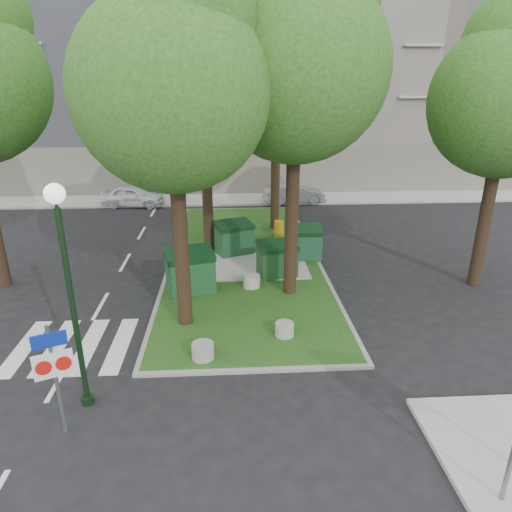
{
  "coord_description": "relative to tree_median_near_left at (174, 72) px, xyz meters",
  "views": [
    {
      "loc": [
        -0.07,
        -10.09,
        7.09
      ],
      "look_at": [
        0.73,
        3.19,
        2.0
      ],
      "focal_mm": 32.0,
      "sensor_mm": 36.0,
      "label": 1
    }
  ],
  "objects": [
    {
      "name": "ground",
      "position": [
        1.41,
        -2.56,
        -7.32
      ],
      "size": [
        120.0,
        120.0,
        0.0
      ],
      "primitive_type": "plane",
      "color": "black",
      "rests_on": "ground"
    },
    {
      "name": "median_island",
      "position": [
        1.91,
        5.44,
        -7.26
      ],
      "size": [
        6.0,
        16.0,
        0.12
      ],
      "primitive_type": "cube",
      "color": "#154112",
      "rests_on": "ground"
    },
    {
      "name": "median_kerb",
      "position": [
        1.91,
        5.44,
        -7.27
      ],
      "size": [
        6.3,
        16.3,
        0.1
      ],
      "primitive_type": "cube",
      "color": "gray",
      "rests_on": "ground"
    },
    {
      "name": "building_sidewalk",
      "position": [
        1.41,
        15.94,
        -7.26
      ],
      "size": [
        42.0,
        3.0,
        0.12
      ],
      "primitive_type": "cube",
      "color": "#999993",
      "rests_on": "ground"
    },
    {
      "name": "zebra_crossing",
      "position": [
        -2.34,
        -1.06,
        -7.31
      ],
      "size": [
        5.0,
        3.0,
        0.01
      ],
      "primitive_type": "cube",
      "color": "silver",
      "rests_on": "ground"
    },
    {
      "name": "apartment_building",
      "position": [
        1.41,
        23.44,
        0.68
      ],
      "size": [
        41.0,
        12.0,
        16.0
      ],
      "primitive_type": "cube",
      "color": "beige",
      "rests_on": "ground"
    },
    {
      "name": "tree_median_near_left",
      "position": [
        0.0,
        0.0,
        0.0
      ],
      "size": [
        5.2,
        5.2,
        10.53
      ],
      "color": "black",
      "rests_on": "ground"
    },
    {
      "name": "tree_median_near_right",
      "position": [
        3.5,
        2.0,
        0.67
      ],
      "size": [
        5.6,
        5.6,
        11.46
      ],
      "color": "black",
      "rests_on": "ground"
    },
    {
      "name": "tree_median_mid",
      "position": [
        0.5,
        6.5,
        -0.34
      ],
      "size": [
        4.8,
        4.8,
        9.99
      ],
      "color": "black",
      "rests_on": "ground"
    },
    {
      "name": "tree_median_far",
      "position": [
        3.7,
        9.5,
        1.0
      ],
      "size": [
        5.8,
        5.8,
        11.93
      ],
      "color": "black",
      "rests_on": "ground"
    },
    {
      "name": "tree_street_right",
      "position": [
        10.5,
        2.5,
        -0.33
      ],
      "size": [
        5.0,
        5.0,
        10.06
      ],
      "color": "black",
      "rests_on": "ground"
    },
    {
      "name": "dumpster_a",
      "position": [
        -0.09,
        2.26,
        -6.46
      ],
      "size": [
        1.9,
        1.55,
        1.55
      ],
      "rotation": [
        0.0,
        0.0,
        0.26
      ],
      "color": "#113E1A",
      "rests_on": "median_island"
    },
    {
      "name": "dumpster_b",
      "position": [
        1.51,
        6.01,
        -6.51
      ],
      "size": [
        1.82,
        1.56,
        1.42
      ],
      "rotation": [
        0.0,
        0.0,
        0.37
      ],
      "color": "#113D1D",
      "rests_on": "median_island"
    },
    {
      "name": "dumpster_c",
      "position": [
        3.11,
        3.45,
        -6.55
      ],
      "size": [
        1.62,
        1.28,
        1.35
      ],
      "rotation": [
        0.0,
        0.0,
        0.2
      ],
      "color": "#0F3313",
      "rests_on": "median_island"
    },
    {
      "name": "dumpster_d",
      "position": [
        4.41,
        5.25,
        -6.53
      ],
      "size": [
        1.53,
        1.09,
        1.39
      ],
      "rotation": [
        0.0,
        0.0,
        -0.03
      ],
      "color": "#133F24",
      "rests_on": "median_island"
    },
    {
      "name": "bollard_left",
      "position": [
        0.54,
        -2.06,
        -6.98
      ],
      "size": [
        0.6,
        0.6,
        0.43
      ],
      "primitive_type": "cylinder",
      "color": "gray",
      "rests_on": "median_island"
    },
    {
      "name": "bollard_right",
      "position": [
        2.87,
        -1.02,
        -7.0
      ],
      "size": [
        0.55,
        0.55,
        0.39
      ],
      "primitive_type": "cylinder",
      "color": "gray",
      "rests_on": "median_island"
    },
    {
      "name": "bollard_mid",
      "position": [
        2.08,
        2.44,
        -6.98
      ],
      "size": [
        0.62,
        0.62,
        0.44
      ],
      "primitive_type": "cylinder",
      "color": "#A2A19D",
      "rests_on": "median_island"
    },
    {
      "name": "litter_bin",
      "position": [
        3.68,
        8.09,
        -6.81
      ],
      "size": [
        0.45,
        0.45,
        0.78
      ],
      "primitive_type": "cylinder",
      "color": "#C68C17",
      "rests_on": "median_island"
    },
    {
      "name": "street_lamp",
      "position": [
        -2.09,
        -3.63,
        -4.02
      ],
      "size": [
        0.42,
        0.42,
        5.24
      ],
      "color": "black",
      "rests_on": "ground"
    },
    {
      "name": "traffic_sign_pole",
      "position": [
        -2.31,
        -4.54,
        -5.64
      ],
      "size": [
        0.74,
        0.34,
        2.61
      ],
      "rotation": [
        0.0,
        0.0,
        0.4
      ],
      "color": "slate",
      "rests_on": "ground"
    },
    {
      "name": "car_white",
      "position": [
        -4.48,
        14.79,
        -6.68
      ],
      "size": [
        3.88,
        1.96,
        1.27
      ],
      "primitive_type": "imported",
      "rotation": [
        0.0,
        0.0,
        1.44
      ],
      "color": "silver",
      "rests_on": "ground"
    },
    {
      "name": "car_silver",
      "position": [
        5.37,
        14.85,
        -6.69
      ],
      "size": [
        3.92,
        1.75,
        1.25
      ],
      "primitive_type": "imported",
      "rotation": [
        0.0,
        0.0,
        1.69
      ],
      "color": "gray",
      "rests_on": "ground"
    }
  ]
}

